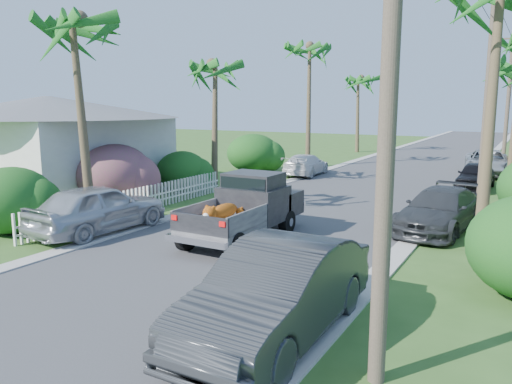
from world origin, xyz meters
The scene contains 24 objects.
ground centered at (0.00, 0.00, 0.00)m, with size 120.00×120.00×0.00m, color #335720.
road centered at (0.00, 25.00, 0.01)m, with size 8.00×100.00×0.02m, color #38383A.
curb_left centered at (-4.30, 25.00, 0.03)m, with size 0.60×100.00×0.06m, color #A5A39E.
curb_right centered at (4.30, 25.00, 0.03)m, with size 0.60×100.00×0.06m, color #A5A39E.
pickup_truck centered at (-0.39, 4.40, 1.01)m, with size 1.98×5.12×2.06m.
parked_car_rn centered at (3.60, -1.43, 0.86)m, with size 1.82×5.21×1.72m, color #2B2D30.
parked_car_rm centered at (4.83, 8.16, 0.71)m, with size 1.98×4.86×1.41m, color #303235.
parked_car_rf centered at (4.94, 17.90, 0.67)m, with size 1.59×3.94×1.34m, color black.
parked_car_rd centered at (5.00, 23.66, 0.75)m, with size 2.49×5.39×1.50m, color #A3A6A9.
parked_car_ln centered at (-5.00, 2.41, 0.82)m, with size 1.95×4.84×1.65m, color #B7BBBF.
parked_car_lf centered at (-4.50, 18.26, 0.63)m, with size 1.77×4.34×1.26m, color silver.
palm_l_a centered at (-6.20, 3.00, 6.93)m, with size 4.40×4.40×8.20m.
palm_l_b centered at (-6.80, 12.00, 6.15)m, with size 4.40×4.40×7.40m.
palm_l_c centered at (-6.00, 22.00, 7.91)m, with size 4.40×4.40×9.20m.
palm_l_d centered at (-6.50, 34.00, 6.44)m, with size 4.40×4.40×7.70m.
shrub_l_a centered at (-7.50, 1.00, 1.10)m, with size 2.60×2.86×2.20m, color #154A1A.
shrub_l_b centered at (-7.80, 6.00, 1.30)m, with size 3.00×3.30×2.60m, color #B3196F.
shrub_l_c centered at (-7.40, 10.00, 1.00)m, with size 2.40×2.64×2.00m, color #154A1A.
shrub_l_d centered at (-8.00, 18.00, 1.20)m, with size 3.20×3.52×2.40m, color #154A1A.
picket_fence centered at (-6.00, 5.50, 0.50)m, with size 0.10×11.00×1.00m, color white.
house_left centered at (-13.00, 7.00, 2.12)m, with size 9.00×8.00×4.60m.
utility_pole_a centered at (5.60, -2.00, 4.60)m, with size 1.60×0.26×9.00m.
utility_pole_b centered at (5.60, 13.00, 4.60)m, with size 1.60×0.26×9.00m.
utility_pole_c centered at (5.60, 28.00, 4.60)m, with size 1.60×0.26×9.00m.
Camera 1 is at (7.46, -9.11, 4.22)m, focal length 35.00 mm.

